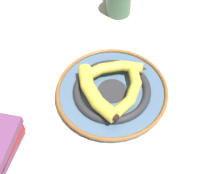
{
  "coord_description": "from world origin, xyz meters",
  "views": [
    {
      "loc": [
        -0.19,
        0.53,
        0.75
      ],
      "look_at": [
        -0.01,
        0.03,
        0.04
      ],
      "focal_mm": 50.0,
      "sensor_mm": 36.0,
      "label": 1
    }
  ],
  "objects_px": {
    "banana_a": "(94,92)",
    "coffee_mug": "(118,0)",
    "banana_c": "(113,69)",
    "banana_b": "(130,92)",
    "decorative_bowl": "(112,91)"
  },
  "relations": [
    {
      "from": "decorative_bowl",
      "to": "banana_b",
      "type": "bearing_deg",
      "value": 172.16
    },
    {
      "from": "banana_c",
      "to": "coffee_mug",
      "type": "bearing_deg",
      "value": -105.54
    },
    {
      "from": "coffee_mug",
      "to": "decorative_bowl",
      "type": "bearing_deg",
      "value": 144.74
    },
    {
      "from": "banana_c",
      "to": "decorative_bowl",
      "type": "bearing_deg",
      "value": 76.16
    },
    {
      "from": "banana_b",
      "to": "banana_c",
      "type": "bearing_deg",
      "value": 48.53
    },
    {
      "from": "decorative_bowl",
      "to": "banana_a",
      "type": "xyz_separation_m",
      "value": [
        0.04,
        0.04,
        0.04
      ]
    },
    {
      "from": "banana_c",
      "to": "coffee_mug",
      "type": "relative_size",
      "value": 1.46
    },
    {
      "from": "banana_a",
      "to": "coffee_mug",
      "type": "relative_size",
      "value": 1.37
    },
    {
      "from": "banana_a",
      "to": "banana_c",
      "type": "relative_size",
      "value": 0.94
    },
    {
      "from": "banana_b",
      "to": "coffee_mug",
      "type": "distance_m",
      "value": 0.4
    },
    {
      "from": "decorative_bowl",
      "to": "coffee_mug",
      "type": "relative_size",
      "value": 2.61
    },
    {
      "from": "banana_a",
      "to": "banana_b",
      "type": "relative_size",
      "value": 0.89
    },
    {
      "from": "banana_a",
      "to": "banana_c",
      "type": "xyz_separation_m",
      "value": [
        -0.02,
        -0.1,
        -0.0
      ]
    },
    {
      "from": "decorative_bowl",
      "to": "banana_a",
      "type": "distance_m",
      "value": 0.07
    },
    {
      "from": "banana_a",
      "to": "banana_c",
      "type": "height_order",
      "value": "banana_a"
    }
  ]
}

